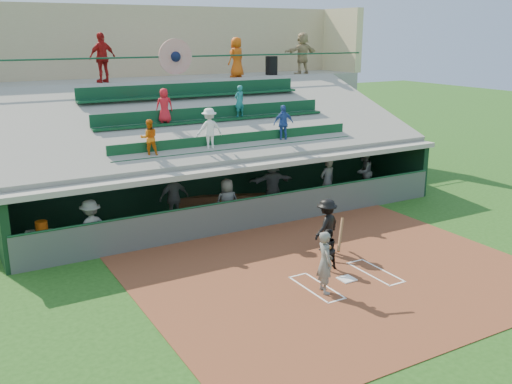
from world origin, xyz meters
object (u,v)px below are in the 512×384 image
home_plate (347,279)px  catcher (327,249)px  water_cooler (42,227)px  batter_at_plate (325,262)px  trash_bin (271,66)px  white_table (41,245)px

home_plate → catcher: bearing=93.5°
water_cooler → batter_at_plate: bearing=-46.0°
trash_bin → water_cooler: bearing=-150.2°
catcher → white_table: 8.59m
white_table → home_plate: bearing=-22.6°
batter_at_plate → white_table: bearing=134.2°
home_plate → trash_bin: (5.31, 12.84, 5.01)m
batter_at_plate → trash_bin: trash_bin is taller
home_plate → white_table: size_ratio=0.49×
home_plate → water_cooler: (-6.94, 5.83, 0.95)m
trash_bin → white_table: bearing=-150.5°
batter_at_plate → catcher: (0.95, 1.17, -0.24)m
home_plate → catcher: (-0.05, 0.85, 0.59)m
water_cooler → trash_bin: size_ratio=0.41×
white_table → trash_bin: 14.90m
catcher → trash_bin: trash_bin is taller
white_table → water_cooler: size_ratio=2.42×
batter_at_plate → catcher: batter_at_plate is taller
catcher → white_table: (-6.97, 5.01, -0.20)m
catcher → water_cooler: 8.50m
home_plate → water_cooler: bearing=140.0°
white_table → water_cooler: 0.57m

